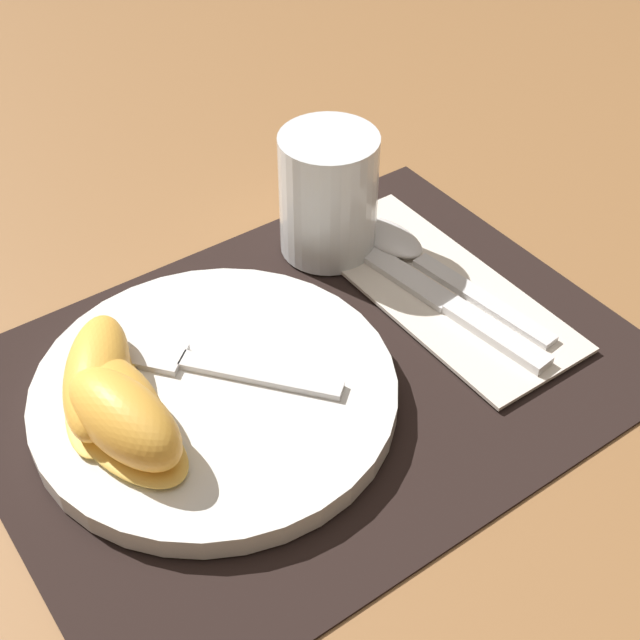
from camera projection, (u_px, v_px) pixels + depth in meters
ground_plane at (311, 374)px, 0.61m from camera, size 3.00×3.00×0.00m
placemat at (311, 372)px, 0.60m from camera, size 0.43×0.32×0.00m
plate at (215, 393)px, 0.58m from camera, size 0.24×0.24×0.02m
juice_glass at (328, 201)px, 0.67m from camera, size 0.07×0.07×0.10m
napkin at (438, 288)px, 0.66m from camera, size 0.10×0.23×0.00m
knife at (433, 294)px, 0.65m from camera, size 0.04×0.22×0.01m
spoon at (413, 253)px, 0.68m from camera, size 0.05×0.19×0.01m
fork at (193, 363)px, 0.58m from camera, size 0.13×0.15×0.00m
citrus_wedge_0 at (98, 378)px, 0.55m from camera, size 0.09×0.12×0.04m
citrus_wedge_1 at (115, 405)px, 0.54m from camera, size 0.05×0.10×0.04m
citrus_wedge_2 at (127, 425)px, 0.52m from camera, size 0.06×0.10×0.05m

